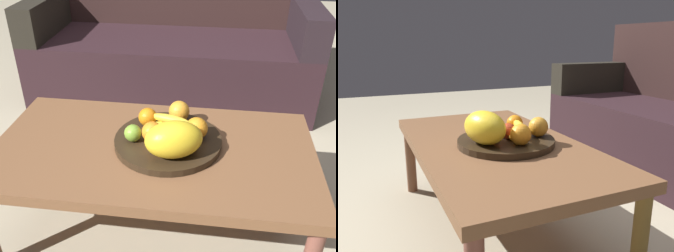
# 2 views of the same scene
# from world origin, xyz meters

# --- Properties ---
(ground_plane) EXTENTS (8.00, 8.00, 0.00)m
(ground_plane) POSITION_xyz_m (0.00, 0.00, 0.00)
(ground_plane) COLOR tan
(coffee_table) EXTENTS (1.13, 0.62, 0.38)m
(coffee_table) POSITION_xyz_m (0.00, 0.00, 0.34)
(coffee_table) COLOR brown
(coffee_table) RESTS_ON ground_plane
(fruit_bowl) EXTENTS (0.38, 0.38, 0.03)m
(fruit_bowl) POSITION_xyz_m (0.05, 0.02, 0.40)
(fruit_bowl) COLOR #302215
(fruit_bowl) RESTS_ON coffee_table
(melon_large_front) EXTENTS (0.22, 0.18, 0.12)m
(melon_large_front) POSITION_xyz_m (0.08, -0.07, 0.47)
(melon_large_front) COLOR yellow
(melon_large_front) RESTS_ON fruit_bowl
(orange_front) EXTENTS (0.07, 0.07, 0.07)m
(orange_front) POSITION_xyz_m (-0.03, 0.10, 0.44)
(orange_front) COLOR orange
(orange_front) RESTS_ON fruit_bowl
(orange_left) EXTENTS (0.07, 0.07, 0.07)m
(orange_left) POSITION_xyz_m (0.00, 0.00, 0.45)
(orange_left) COLOR orange
(orange_left) RESTS_ON fruit_bowl
(orange_right) EXTENTS (0.08, 0.08, 0.08)m
(orange_right) POSITION_xyz_m (0.08, 0.15, 0.45)
(orange_right) COLOR orange
(orange_right) RESTS_ON fruit_bowl
(orange_back) EXTENTS (0.08, 0.08, 0.08)m
(orange_back) POSITION_xyz_m (0.15, 0.04, 0.45)
(orange_back) COLOR orange
(orange_back) RESTS_ON fruit_bowl
(apple_front) EXTENTS (0.06, 0.06, 0.06)m
(apple_front) POSITION_xyz_m (-0.07, -0.01, 0.44)
(apple_front) COLOR #78A634
(apple_front) RESTS_ON fruit_bowl
(apple_left) EXTENTS (0.06, 0.06, 0.06)m
(apple_left) POSITION_xyz_m (0.06, 0.03, 0.44)
(apple_left) COLOR #AE3517
(apple_left) RESTS_ON fruit_bowl
(banana_bunch) EXTENTS (0.16, 0.13, 0.06)m
(banana_bunch) POSITION_xyz_m (0.05, 0.08, 0.43)
(banana_bunch) COLOR gold
(banana_bunch) RESTS_ON fruit_bowl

